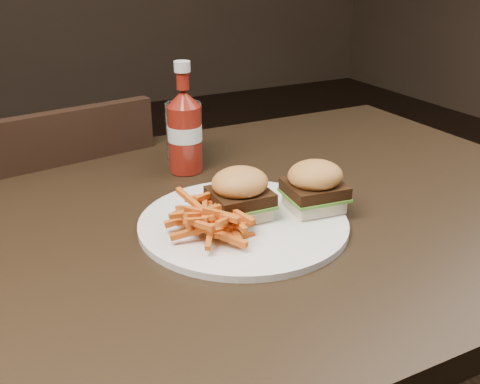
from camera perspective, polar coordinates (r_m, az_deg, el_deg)
name	(u,v)px	position (r m, az deg, el deg)	size (l,w,h in m)	color
dining_table	(225,223)	(0.86, -1.50, -3.22)	(1.20, 0.80, 0.04)	black
chair_far	(51,271)	(1.38, -18.64, -7.66)	(0.39, 0.39, 0.04)	black
plate	(243,223)	(0.81, 0.33, -3.18)	(0.30, 0.30, 0.01)	white
sandwich_half_a	(240,210)	(0.81, 0.00, -1.85)	(0.07, 0.07, 0.02)	beige
sandwich_half_b	(314,202)	(0.84, 7.50, -1.03)	(0.07, 0.07, 0.02)	#F5D9C3
fries_pile	(211,217)	(0.76, -3.00, -2.53)	(0.10, 0.10, 0.04)	#CC4614
ketchup_bottle	(185,139)	(0.99, -5.60, 5.37)	(0.06, 0.06, 0.12)	maroon
tumbler	(184,131)	(1.06, -5.70, 6.22)	(0.07, 0.07, 0.10)	white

